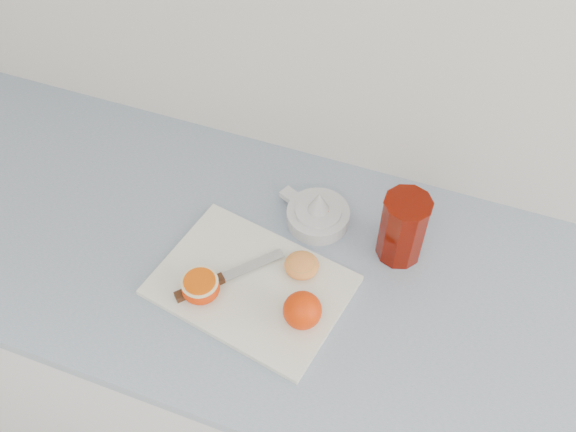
{
  "coord_description": "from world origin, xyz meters",
  "views": [
    {
      "loc": [
        0.05,
        1.06,
        1.89
      ],
      "look_at": [
        -0.21,
        1.77,
        0.96
      ],
      "focal_mm": 40.0,
      "sensor_mm": 36.0,
      "label": 1
    }
  ],
  "objects": [
    {
      "name": "counter",
      "position": [
        -0.1,
        1.7,
        0.45
      ],
      "size": [
        2.44,
        0.64,
        0.89
      ],
      "color": "silver",
      "rests_on": "ground"
    },
    {
      "name": "whole_orange",
      "position": [
        -0.12,
        1.6,
        0.94
      ],
      "size": [
        0.07,
        0.07,
        0.07
      ],
      "color": "#F53300",
      "rests_on": "cutting_board"
    },
    {
      "name": "squeezed_shell",
      "position": [
        -0.16,
        1.7,
        0.92
      ],
      "size": [
        0.07,
        0.07,
        0.03
      ],
      "color": "orange",
      "rests_on": "cutting_board"
    },
    {
      "name": "paring_knife",
      "position": [
        -0.31,
        1.61,
        0.91
      ],
      "size": [
        0.16,
        0.17,
        0.01
      ],
      "color": "#4B2316",
      "rests_on": "cutting_board"
    },
    {
      "name": "citrus_juicer",
      "position": [
        -0.17,
        1.83,
        0.91
      ],
      "size": [
        0.16,
        0.12,
        0.08
      ],
      "color": "white",
      "rests_on": "counter"
    },
    {
      "name": "red_tumbler",
      "position": [
        -0.0,
        1.81,
        0.96
      ],
      "size": [
        0.09,
        0.09,
        0.15
      ],
      "color": "#630A00",
      "rests_on": "counter"
    },
    {
      "name": "half_orange",
      "position": [
        -0.31,
        1.59,
        0.92
      ],
      "size": [
        0.07,
        0.07,
        0.04
      ],
      "color": "#F53300",
      "rests_on": "cutting_board"
    },
    {
      "name": "cutting_board",
      "position": [
        -0.24,
        1.64,
        0.9
      ],
      "size": [
        0.38,
        0.3,
        0.01
      ],
      "primitive_type": "cube",
      "rotation": [
        0.0,
        0.0,
        -0.19
      ],
      "color": "silver",
      "rests_on": "counter"
    }
  ]
}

